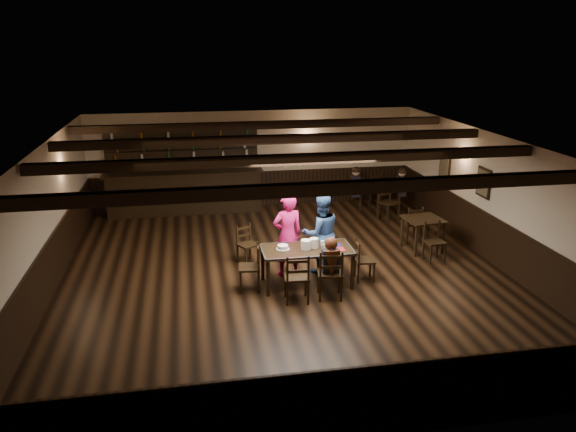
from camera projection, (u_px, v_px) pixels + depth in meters
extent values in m
plane|color=black|center=(285.00, 275.00, 11.42)|extent=(10.00, 10.00, 0.00)
cube|color=beige|center=(254.00, 159.00, 15.69)|extent=(9.00, 0.02, 2.70)
cube|color=beige|center=(363.00, 341.00, 6.32)|extent=(9.00, 0.02, 2.70)
cube|color=beige|center=(43.00, 224.00, 10.23)|extent=(0.02, 10.00, 2.70)
cube|color=beige|center=(496.00, 200.00, 11.77)|extent=(0.02, 10.00, 2.70)
cube|color=silver|center=(285.00, 143.00, 10.59)|extent=(9.00, 10.00, 0.02)
cube|color=black|center=(255.00, 189.00, 15.92)|extent=(9.00, 0.04, 1.00)
cube|color=black|center=(359.00, 403.00, 6.61)|extent=(9.00, 0.04, 1.00)
cube|color=black|center=(50.00, 267.00, 10.50)|extent=(0.04, 10.00, 1.00)
cube|color=black|center=(490.00, 238.00, 12.03)|extent=(0.04, 10.00, 1.00)
cube|color=black|center=(184.00, 144.00, 15.18)|extent=(0.90, 0.03, 1.00)
cube|color=black|center=(184.00, 144.00, 15.16)|extent=(0.80, 0.02, 0.90)
cube|color=black|center=(484.00, 183.00, 12.16)|extent=(0.03, 0.55, 0.65)
cube|color=#72664C|center=(483.00, 183.00, 12.16)|extent=(0.02, 0.45, 0.55)
cube|color=black|center=(445.00, 166.00, 13.96)|extent=(0.03, 0.55, 0.65)
cube|color=#72664C|center=(444.00, 166.00, 13.95)|extent=(0.02, 0.45, 0.55)
cube|color=black|center=(323.00, 189.00, 7.81)|extent=(8.90, 0.18, 0.18)
cube|color=black|center=(295.00, 159.00, 9.69)|extent=(8.90, 0.18, 0.18)
cube|color=black|center=(277.00, 139.00, 11.56)|extent=(8.90, 0.18, 0.18)
cube|color=black|center=(263.00, 125.00, 13.43)|extent=(8.90, 0.18, 0.18)
cube|color=black|center=(268.00, 279.00, 10.37)|extent=(0.06, 0.06, 0.71)
cube|color=black|center=(263.00, 263.00, 11.08)|extent=(0.06, 0.06, 0.71)
cube|color=black|center=(352.00, 272.00, 10.65)|extent=(0.06, 0.06, 0.71)
cube|color=black|center=(342.00, 258.00, 11.35)|extent=(0.06, 0.06, 0.71)
cube|color=black|center=(307.00, 250.00, 10.75)|extent=(1.74, 0.88, 0.04)
cube|color=#A5A8AD|center=(302.00, 242.00, 11.14)|extent=(1.74, 0.04, 0.05)
cube|color=#A5A8AD|center=(312.00, 258.00, 10.35)|extent=(1.74, 0.04, 0.05)
cube|color=#A5A8AD|center=(350.00, 247.00, 10.89)|extent=(0.03, 0.87, 0.05)
cube|color=#A5A8AD|center=(263.00, 252.00, 10.60)|extent=(0.03, 0.87, 0.05)
cube|color=black|center=(306.00, 285.00, 10.41)|extent=(0.04, 0.04, 0.45)
cube|color=black|center=(308.00, 293.00, 10.07)|extent=(0.04, 0.04, 0.45)
cube|color=black|center=(285.00, 286.00, 10.37)|extent=(0.04, 0.04, 0.45)
cube|color=black|center=(287.00, 294.00, 10.03)|extent=(0.04, 0.04, 0.45)
cube|color=black|center=(297.00, 277.00, 10.15)|extent=(0.47, 0.45, 0.04)
cube|color=black|center=(298.00, 269.00, 9.91)|extent=(0.44, 0.07, 0.47)
cube|color=black|center=(298.00, 271.00, 9.92)|extent=(0.38, 0.05, 0.05)
cube|color=black|center=(298.00, 262.00, 9.86)|extent=(0.38, 0.05, 0.05)
cube|color=black|center=(339.00, 282.00, 10.54)|extent=(0.04, 0.04, 0.46)
cube|color=black|center=(341.00, 290.00, 10.19)|extent=(0.04, 0.04, 0.46)
cube|color=black|center=(319.00, 282.00, 10.53)|extent=(0.04, 0.04, 0.46)
cube|color=black|center=(320.00, 290.00, 10.18)|extent=(0.04, 0.04, 0.46)
cube|color=black|center=(330.00, 273.00, 10.28)|extent=(0.51, 0.50, 0.04)
cube|color=black|center=(331.00, 265.00, 10.03)|extent=(0.45, 0.11, 0.48)
cube|color=black|center=(331.00, 267.00, 10.05)|extent=(0.39, 0.09, 0.05)
cube|color=black|center=(331.00, 257.00, 9.99)|extent=(0.39, 0.09, 0.05)
cube|color=black|center=(241.00, 275.00, 10.86)|extent=(0.04, 0.04, 0.43)
cube|color=black|center=(258.00, 275.00, 10.88)|extent=(0.04, 0.04, 0.43)
cube|color=black|center=(241.00, 283.00, 10.51)|extent=(0.04, 0.04, 0.43)
cube|color=black|center=(259.00, 282.00, 10.54)|extent=(0.04, 0.04, 0.43)
cube|color=black|center=(249.00, 267.00, 10.63)|extent=(0.44, 0.46, 0.04)
cube|color=black|center=(258.00, 256.00, 10.57)|extent=(0.08, 0.42, 0.45)
cube|color=black|center=(258.00, 258.00, 10.58)|extent=(0.06, 0.36, 0.05)
cube|color=black|center=(258.00, 249.00, 10.53)|extent=(0.06, 0.36, 0.05)
cube|color=black|center=(374.00, 273.00, 10.99)|extent=(0.03, 0.03, 0.39)
cube|color=black|center=(358.00, 274.00, 10.96)|extent=(0.03, 0.03, 0.39)
cube|color=black|center=(370.00, 267.00, 11.30)|extent=(0.03, 0.03, 0.39)
cube|color=black|center=(355.00, 267.00, 11.27)|extent=(0.03, 0.03, 0.39)
cube|color=black|center=(365.00, 260.00, 11.06)|extent=(0.40, 0.42, 0.04)
cube|color=black|center=(357.00, 251.00, 10.99)|extent=(0.07, 0.39, 0.41)
cube|color=black|center=(357.00, 253.00, 11.00)|extent=(0.05, 0.33, 0.05)
cube|color=black|center=(358.00, 245.00, 10.95)|extent=(0.05, 0.33, 0.05)
cube|color=black|center=(246.00, 258.00, 11.75)|extent=(0.04, 0.04, 0.39)
cube|color=black|center=(238.00, 254.00, 11.98)|extent=(0.04, 0.04, 0.39)
cube|color=black|center=(259.00, 254.00, 11.95)|extent=(0.04, 0.04, 0.39)
cube|color=black|center=(250.00, 250.00, 12.18)|extent=(0.04, 0.04, 0.39)
cube|color=black|center=(248.00, 245.00, 11.90)|extent=(0.51, 0.51, 0.04)
cube|color=black|center=(243.00, 234.00, 11.95)|extent=(0.35, 0.22, 0.41)
cube|color=black|center=(243.00, 235.00, 11.96)|extent=(0.30, 0.18, 0.05)
cube|color=black|center=(243.00, 228.00, 11.91)|extent=(0.30, 0.18, 0.05)
imported|color=#E12787|center=(288.00, 235.00, 11.18)|extent=(0.68, 0.51, 1.69)
imported|color=navy|center=(321.00, 234.00, 11.34)|extent=(0.85, 0.69, 1.64)
cube|color=black|center=(329.00, 269.00, 10.38)|extent=(0.29, 0.29, 0.12)
cube|color=black|center=(330.00, 261.00, 10.21)|extent=(0.31, 0.18, 0.44)
cylinder|color=black|center=(331.00, 251.00, 10.15)|extent=(0.09, 0.31, 0.31)
sphere|color=#D8A384|center=(331.00, 244.00, 10.11)|extent=(0.19, 0.19, 0.19)
sphere|color=#381D0C|center=(331.00, 244.00, 10.08)|extent=(0.24, 0.24, 0.24)
cone|color=#381D0C|center=(332.00, 264.00, 10.10)|extent=(0.18, 0.18, 0.55)
cylinder|color=white|center=(283.00, 249.00, 10.70)|extent=(0.26, 0.26, 0.01)
cylinder|color=white|center=(283.00, 247.00, 10.69)|extent=(0.20, 0.20, 0.07)
cylinder|color=silver|center=(283.00, 248.00, 10.69)|extent=(0.22, 0.22, 0.03)
cylinder|color=white|center=(306.00, 244.00, 10.68)|extent=(0.19, 0.19, 0.18)
cylinder|color=white|center=(314.00, 243.00, 10.75)|extent=(0.16, 0.16, 0.19)
cylinder|color=#A5A8AD|center=(311.00, 246.00, 10.84)|extent=(0.04, 0.04, 0.03)
sphere|color=orange|center=(311.00, 244.00, 10.83)|extent=(0.03, 0.03, 0.03)
cylinder|color=silver|center=(324.00, 246.00, 10.72)|extent=(0.04, 0.04, 0.10)
cylinder|color=#A5A8AD|center=(327.00, 246.00, 10.73)|extent=(0.04, 0.04, 0.09)
cylinder|color=silver|center=(322.00, 243.00, 10.85)|extent=(0.07, 0.07, 0.11)
cube|color=maroon|center=(336.00, 249.00, 10.69)|extent=(0.34, 0.25, 0.00)
cube|color=#101A51|center=(334.00, 244.00, 10.93)|extent=(0.34, 0.32, 0.00)
cube|color=black|center=(185.00, 193.00, 15.27)|extent=(4.08, 0.60, 1.10)
cube|color=black|center=(184.00, 173.00, 15.09)|extent=(4.28, 0.70, 0.05)
cube|color=black|center=(184.00, 171.00, 15.36)|extent=(4.08, 0.10, 2.20)
cube|color=black|center=(183.00, 163.00, 15.19)|extent=(3.98, 0.22, 0.03)
cube|color=black|center=(182.00, 150.00, 15.08)|extent=(3.98, 0.22, 0.03)
cube|color=black|center=(182.00, 138.00, 14.97)|extent=(3.98, 0.22, 0.03)
cube|color=black|center=(424.00, 219.00, 12.52)|extent=(0.88, 0.88, 0.04)
cube|color=black|center=(416.00, 241.00, 12.25)|extent=(0.05, 0.05, 0.71)
cube|color=black|center=(402.00, 232.00, 12.85)|extent=(0.05, 0.05, 0.71)
cube|color=black|center=(443.00, 238.00, 12.42)|extent=(0.05, 0.05, 0.71)
cube|color=black|center=(428.00, 229.00, 13.03)|extent=(0.05, 0.05, 0.71)
cube|color=black|center=(380.00, 186.00, 15.28)|extent=(1.15, 1.15, 0.04)
cube|color=black|center=(378.00, 205.00, 14.91)|extent=(0.06, 0.06, 0.71)
cube|color=black|center=(361.00, 198.00, 15.51)|extent=(0.06, 0.06, 0.71)
cube|color=black|center=(399.00, 201.00, 15.28)|extent=(0.06, 0.06, 0.71)
cube|color=black|center=(381.00, 195.00, 15.87)|extent=(0.06, 0.06, 0.71)
cube|color=black|center=(355.00, 185.00, 15.27)|extent=(0.30, 0.42, 0.57)
sphere|color=#D8A384|center=(356.00, 172.00, 15.15)|extent=(0.22, 0.22, 0.22)
sphere|color=black|center=(356.00, 171.00, 15.14)|extent=(0.23, 0.23, 0.23)
cube|color=black|center=(401.00, 186.00, 15.32)|extent=(0.28, 0.40, 0.53)
sphere|color=#D8A384|center=(402.00, 173.00, 15.21)|extent=(0.20, 0.20, 0.20)
sphere|color=black|center=(402.00, 172.00, 15.20)|extent=(0.21, 0.21, 0.21)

